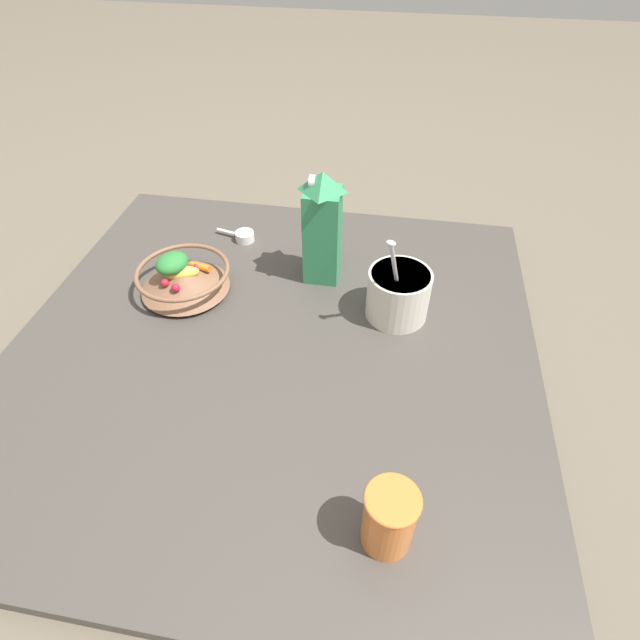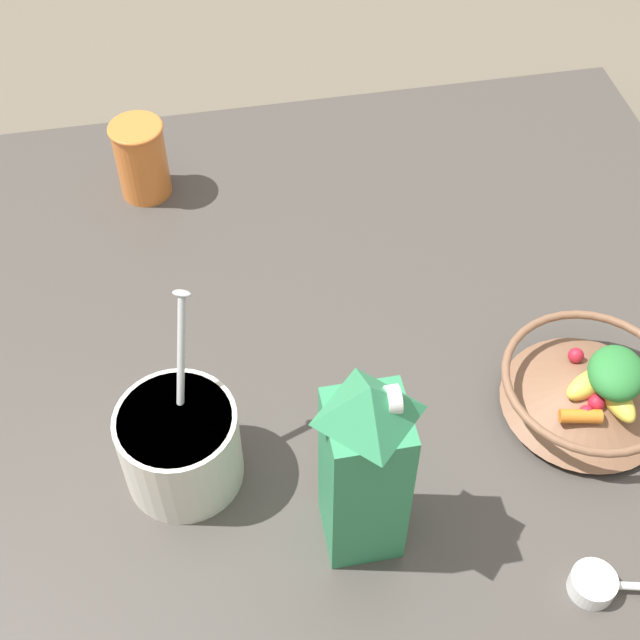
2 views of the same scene
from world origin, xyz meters
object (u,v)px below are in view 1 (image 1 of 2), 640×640
fruit_bowl (183,277)px  yogurt_tub (398,292)px  drinking_cup (389,518)px  milk_carton (322,227)px

fruit_bowl → yogurt_tub: bearing=90.2°
fruit_bowl → yogurt_tub: (-0.00, 0.47, 0.02)m
yogurt_tub → drinking_cup: size_ratio=1.96×
fruit_bowl → drinking_cup: size_ratio=1.77×
drinking_cup → milk_carton: bearing=-162.0°
yogurt_tub → drinking_cup: yogurt_tub is taller
fruit_bowl → yogurt_tub: yogurt_tub is taller
fruit_bowl → milk_carton: milk_carton is taller
milk_carton → drinking_cup: (0.58, 0.19, -0.07)m
fruit_bowl → yogurt_tub: size_ratio=0.90×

